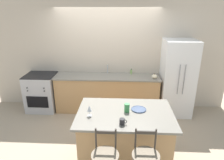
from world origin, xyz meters
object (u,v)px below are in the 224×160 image
coffee_mug (122,122)px  soap_bottle (131,72)px  wine_glass (89,109)px  pumpkin_decoration (154,76)px  tumbler_cup (127,108)px  refrigerator (177,78)px  dinner_plate (139,109)px  oven_range (42,92)px

coffee_mug → soap_bottle: bearing=84.8°
wine_glass → pumpkin_decoration: bearing=55.6°
pumpkin_decoration → soap_bottle: bearing=148.6°
tumbler_cup → pumpkin_decoration: (0.68, 1.66, -0.05)m
wine_glass → coffee_mug: (0.50, -0.21, -0.08)m
refrigerator → soap_bottle: bearing=167.1°
dinner_plate → pumpkin_decoration: (0.48, 1.59, 0.01)m
refrigerator → oven_range: bearing=179.7°
wine_glass → soap_bottle: size_ratio=1.31×
wine_glass → coffee_mug: size_ratio=1.62×
dinner_plate → pumpkin_decoration: pumpkin_decoration is taller
oven_range → soap_bottle: soap_bottle is taller
oven_range → tumbler_cup: (2.10, -1.76, 0.55)m
tumbler_cup → soap_bottle: size_ratio=1.04×
refrigerator → coffee_mug: (-1.29, -2.11, 0.09)m
refrigerator → tumbler_cup: size_ratio=13.29×
refrigerator → tumbler_cup: (-1.22, -1.74, 0.11)m
dinner_plate → tumbler_cup: size_ratio=1.78×
refrigerator → pumpkin_decoration: 0.55m
soap_bottle → coffee_mug: bearing=-95.2°
coffee_mug → pumpkin_decoration: (0.75, 2.03, -0.03)m
oven_range → dinner_plate: dinner_plate is taller
oven_range → pumpkin_decoration: 2.83m
dinner_plate → soap_bottle: soap_bottle is taller
dinner_plate → pumpkin_decoration: size_ratio=1.92×
wine_glass → pumpkin_decoration: 2.21m
wine_glass → soap_bottle: bearing=71.6°
refrigerator → tumbler_cup: 2.13m
oven_range → coffee_mug: coffee_mug is taller
pumpkin_decoration → wine_glass: bearing=-124.4°
refrigerator → pumpkin_decoration: size_ratio=14.32×
oven_range → wine_glass: bearing=-51.2°
soap_bottle → oven_range: bearing=-174.1°
dinner_plate → soap_bottle: bearing=91.4°
wine_glass → coffee_mug: 0.54m
coffee_mug → pumpkin_decoration: size_ratio=0.84×
oven_range → soap_bottle: 2.32m
tumbler_cup → soap_bottle: bearing=85.8°
refrigerator → dinner_plate: size_ratio=7.46×
oven_range → coffee_mug: bearing=-46.2°
wine_glass → tumbler_cup: bearing=15.3°
oven_range → tumbler_cup: bearing=-39.9°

